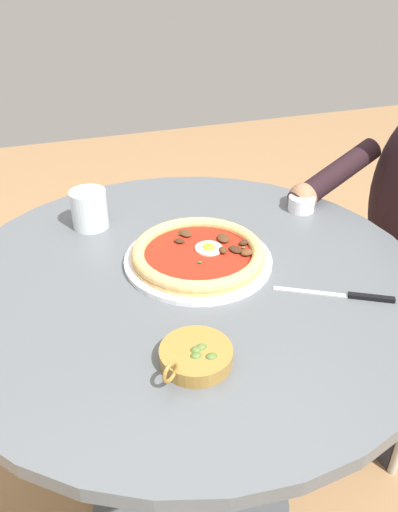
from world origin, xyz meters
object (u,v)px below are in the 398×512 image
object	(u,v)px
pizza_on_plate	(198,255)
steak_knife	(352,296)
dining_table	(189,348)
olive_pan	(196,356)
ramekin_capers	(302,203)
water_glass	(90,211)

from	to	relation	value
pizza_on_plate	steak_knife	distance (m)	0.30
dining_table	olive_pan	world-z (taller)	olive_pan
steak_knife	ramekin_capers	world-z (taller)	ramekin_capers
dining_table	olive_pan	xyz separation A→B (m)	(-0.06, -0.23, 0.20)
pizza_on_plate	steak_knife	bearing A→B (deg)	-41.52
ramekin_capers	steak_knife	bearing A→B (deg)	-102.80
pizza_on_plate	dining_table	bearing A→B (deg)	-132.37
steak_knife	ramekin_capers	size ratio (longest dim) A/B	3.14
dining_table	ramekin_capers	distance (m)	0.43
pizza_on_plate	water_glass	size ratio (longest dim) A/B	3.43
pizza_on_plate	ramekin_capers	bearing A→B (deg)	24.18
water_glass	dining_table	bearing A→B (deg)	-59.31
dining_table	ramekin_capers	xyz separation A→B (m)	(0.33, 0.17, 0.21)
dining_table	pizza_on_plate	xyz separation A→B (m)	(0.03, 0.04, 0.21)
water_glass	steak_knife	xyz separation A→B (m)	(0.40, -0.41, -0.03)
steak_knife	olive_pan	bearing A→B (deg)	-168.05
pizza_on_plate	ramekin_capers	distance (m)	0.33
pizza_on_plate	steak_knife	size ratio (longest dim) A/B	1.53
ramekin_capers	olive_pan	bearing A→B (deg)	-134.45
steak_knife	olive_pan	world-z (taller)	olive_pan
dining_table	pizza_on_plate	world-z (taller)	pizza_on_plate
pizza_on_plate	olive_pan	xyz separation A→B (m)	(-0.09, -0.27, -0.00)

